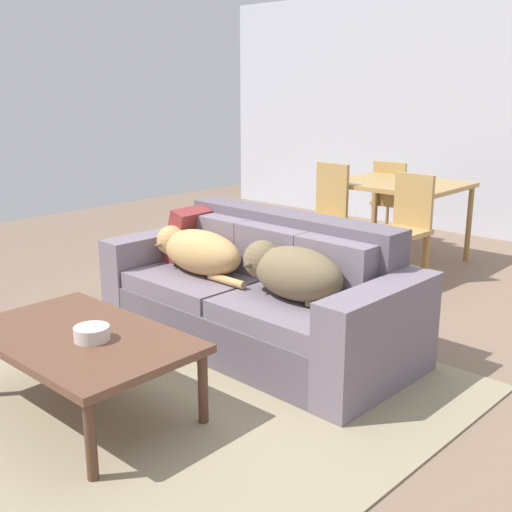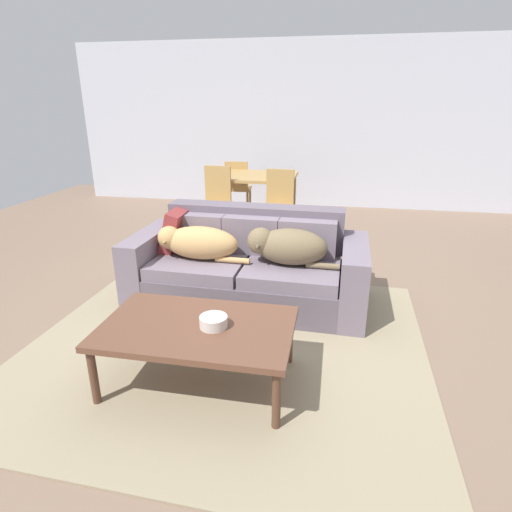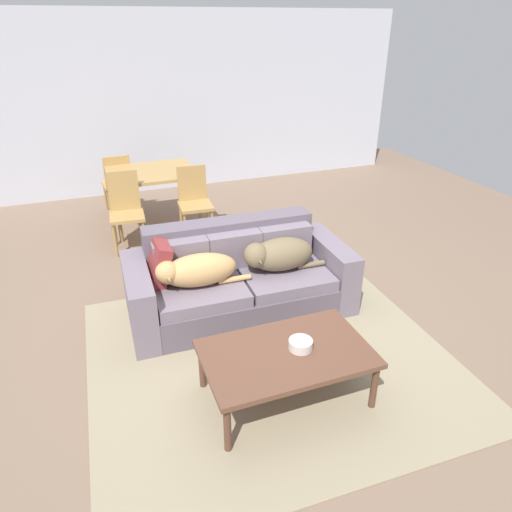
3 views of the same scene
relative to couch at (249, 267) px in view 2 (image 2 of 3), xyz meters
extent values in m
plane|color=#7E6552|center=(0.12, -0.06, -0.31)|extent=(10.00, 10.00, 0.00)
cube|color=silver|center=(0.12, 3.94, 1.04)|extent=(8.00, 0.12, 2.70)
cube|color=gray|center=(0.00, -0.83, -0.31)|extent=(2.98, 2.74, 0.01)
cube|color=#5E5460|center=(0.00, -0.06, -0.16)|extent=(1.67, 0.97, 0.31)
cube|color=slate|center=(-0.41, -0.05, 0.05)|extent=(0.82, 0.91, 0.11)
cube|color=slate|center=(0.41, -0.07, 0.05)|extent=(0.82, 0.91, 0.11)
cube|color=#5E5460|center=(0.01, 0.28, 0.30)|extent=(1.66, 0.29, 0.40)
cube|color=slate|center=(-0.51, 0.11, 0.27)|extent=(0.51, 0.17, 0.34)
cube|color=slate|center=(0.00, 0.09, 0.27)|extent=(0.51, 0.17, 0.34)
cube|color=slate|center=(0.51, 0.08, 0.27)|extent=(0.51, 0.17, 0.34)
cube|color=slate|center=(-0.93, -0.03, -0.01)|extent=(0.24, 0.93, 0.60)
cube|color=slate|center=(0.93, -0.09, -0.01)|extent=(0.24, 0.93, 0.60)
ellipsoid|color=tan|center=(-0.40, -0.14, 0.25)|extent=(0.68, 0.32, 0.29)
sphere|color=tan|center=(-0.68, -0.15, 0.29)|extent=(0.20, 0.20, 0.20)
cone|color=olive|center=(-0.69, -0.24, 0.28)|extent=(0.10, 0.12, 0.09)
cylinder|color=tan|center=(-0.10, -0.21, 0.14)|extent=(0.30, 0.06, 0.05)
ellipsoid|color=brown|center=(0.39, -0.12, 0.26)|extent=(0.62, 0.35, 0.31)
sphere|color=brown|center=(0.13, -0.14, 0.30)|extent=(0.23, 0.23, 0.23)
cone|color=brown|center=(0.13, -0.24, 0.29)|extent=(0.11, 0.13, 0.10)
cylinder|color=brown|center=(0.67, -0.20, 0.14)|extent=(0.28, 0.06, 0.05)
cube|color=maroon|center=(-0.72, 0.08, 0.28)|extent=(0.24, 0.40, 0.41)
cube|color=brown|center=(-0.06, -1.28, 0.09)|extent=(1.19, 0.74, 0.04)
cylinder|color=brown|center=(-0.61, -1.60, -0.12)|extent=(0.05, 0.05, 0.38)
cylinder|color=brown|center=(0.48, -1.60, -0.12)|extent=(0.05, 0.05, 0.38)
cylinder|color=brown|center=(-0.61, -0.96, -0.12)|extent=(0.05, 0.05, 0.38)
cylinder|color=brown|center=(0.48, -0.96, -0.12)|extent=(0.05, 0.05, 0.38)
cylinder|color=silver|center=(0.04, -1.28, 0.14)|extent=(0.17, 0.17, 0.07)
cube|color=tan|center=(-0.39, 2.39, 0.42)|extent=(1.13, 0.95, 0.04)
cylinder|color=olive|center=(-0.91, 1.97, 0.04)|extent=(0.05, 0.05, 0.71)
cylinder|color=olive|center=(0.12, 1.97, 0.04)|extent=(0.05, 0.05, 0.71)
cylinder|color=olive|center=(-0.91, 2.82, 0.04)|extent=(0.05, 0.05, 0.71)
cylinder|color=olive|center=(0.12, 2.82, 0.04)|extent=(0.05, 0.05, 0.71)
cube|color=tan|center=(-0.82, 1.71, 0.12)|extent=(0.43, 0.43, 0.04)
cube|color=tan|center=(-0.81, 1.89, 0.38)|extent=(0.36, 0.06, 0.49)
cylinder|color=#A07C45|center=(-1.00, 1.55, -0.11)|extent=(0.04, 0.04, 0.41)
cylinder|color=#A07C45|center=(-0.66, 1.53, -0.11)|extent=(0.04, 0.04, 0.41)
cylinder|color=#A07C45|center=(-0.98, 1.89, -0.11)|extent=(0.04, 0.04, 0.41)
cylinder|color=#A07C45|center=(-0.64, 1.87, -0.11)|extent=(0.04, 0.04, 0.41)
cube|color=tan|center=(0.02, 1.71, 0.14)|extent=(0.42, 0.42, 0.04)
cube|color=tan|center=(0.03, 1.89, 0.38)|extent=(0.36, 0.06, 0.45)
cylinder|color=#A07C45|center=(-0.16, 1.55, -0.10)|extent=(0.04, 0.04, 0.43)
cylinder|color=#A07C45|center=(0.18, 1.53, -0.10)|extent=(0.04, 0.04, 0.43)
cylinder|color=#A07C45|center=(-0.14, 1.89, -0.10)|extent=(0.04, 0.04, 0.43)
cylinder|color=#A07C45|center=(0.20, 1.87, -0.10)|extent=(0.04, 0.04, 0.43)
cube|color=tan|center=(-0.80, 3.05, 0.11)|extent=(0.43, 0.43, 0.04)
cube|color=tan|center=(-0.79, 2.87, 0.34)|extent=(0.36, 0.06, 0.42)
cylinder|color=#A07C45|center=(-0.65, 3.23, -0.11)|extent=(0.04, 0.04, 0.40)
cylinder|color=#A07C45|center=(-0.99, 3.20, -0.11)|extent=(0.04, 0.04, 0.40)
cylinder|color=#A07C45|center=(-0.62, 2.89, -0.11)|extent=(0.04, 0.04, 0.40)
cylinder|color=#A07C45|center=(-0.96, 2.86, -0.11)|extent=(0.04, 0.04, 0.40)
camera|label=1|loc=(2.56, -2.86, 1.30)|focal=44.27mm
camera|label=2|loc=(0.72, -3.45, 1.41)|focal=29.20mm
camera|label=3|loc=(-1.20, -3.69, 2.21)|focal=32.76mm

